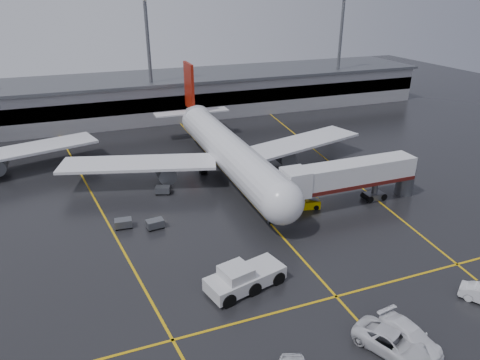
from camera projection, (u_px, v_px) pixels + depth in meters
name	position (u px, v px, depth m)	size (l,w,h in m)	color
ground	(248.00, 199.00, 59.48)	(220.00, 220.00, 0.00)	black
apron_line_centre	(248.00, 199.00, 59.48)	(0.25, 90.00, 0.02)	gold
apron_line_stop	(336.00, 296.00, 40.65)	(60.00, 0.25, 0.02)	gold
apron_line_left	(91.00, 192.00, 61.53)	(0.25, 70.00, 0.02)	gold
apron_line_right	(325.00, 158.00, 73.89)	(0.25, 70.00, 0.02)	gold
terminal	(170.00, 95.00, 98.77)	(122.00, 19.00, 8.60)	gray
light_mast_mid	(149.00, 53.00, 87.98)	(3.00, 1.20, 25.45)	#595B60
light_mast_right	(340.00, 44.00, 102.62)	(3.00, 1.20, 25.45)	#595B60
main_airliner	(225.00, 148.00, 66.09)	(48.80, 45.60, 14.10)	silver
jet_bridge	(351.00, 177.00, 56.63)	(19.90, 3.40, 6.05)	silver
pushback_tractor	(243.00, 278.00, 41.42)	(8.25, 4.97, 2.76)	silver
belt_loader	(306.00, 204.00, 56.94)	(3.71, 2.27, 2.20)	#E3BD00
service_van_a	(393.00, 343.00, 34.14)	(2.89, 6.27, 1.74)	silver
service_van_b	(410.00, 336.00, 34.90)	(2.31, 5.69, 1.65)	white
baggage_cart_a	(155.00, 224.00, 52.04)	(2.14, 1.53, 1.12)	#595B60
baggage_cart_b	(123.00, 223.00, 52.15)	(2.10, 1.46, 1.12)	#595B60
baggage_cart_c	(163.00, 190.00, 60.84)	(2.33, 1.92, 1.12)	#595B60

